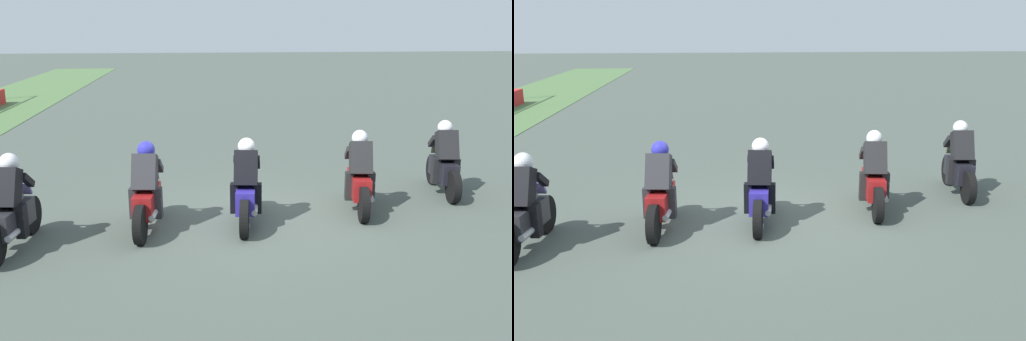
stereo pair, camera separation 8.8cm
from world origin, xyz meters
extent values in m
plane|color=#454F47|center=(0.00, 0.00, 0.00)|extent=(120.00, 120.00, 0.00)
cylinder|color=black|center=(1.93, -4.15, 0.32)|extent=(0.65, 0.22, 0.64)
cylinder|color=black|center=(0.54, -3.98, 0.32)|extent=(0.65, 0.22, 0.64)
cube|color=black|center=(1.23, -4.06, 0.50)|extent=(1.13, 0.45, 0.40)
ellipsoid|color=black|center=(1.33, -4.08, 0.80)|extent=(0.51, 0.36, 0.24)
cube|color=red|center=(0.73, -4.00, 0.52)|extent=(0.08, 0.17, 0.08)
cylinder|color=#A5A5AD|center=(0.87, -4.18, 0.37)|extent=(0.43, 0.15, 0.10)
cube|color=black|center=(1.13, -4.05, 1.02)|extent=(0.53, 0.46, 0.66)
sphere|color=silver|center=(1.35, -4.08, 1.36)|extent=(0.33, 0.33, 0.30)
cube|color=#6A724D|center=(1.73, -4.13, 0.84)|extent=(0.19, 0.28, 0.23)
cube|color=black|center=(1.14, -3.85, 0.50)|extent=(0.20, 0.16, 0.52)
cube|color=black|center=(1.09, -4.25, 0.50)|extent=(0.20, 0.16, 0.52)
cube|color=black|center=(1.53, -3.92, 1.04)|extent=(0.39, 0.15, 0.31)
cube|color=black|center=(1.49, -4.28, 1.04)|extent=(0.39, 0.15, 0.31)
cylinder|color=black|center=(1.03, -2.11, 0.32)|extent=(0.65, 0.23, 0.64)
cylinder|color=black|center=(-0.36, -1.92, 0.32)|extent=(0.65, 0.23, 0.64)
cube|color=maroon|center=(0.33, -2.02, 0.50)|extent=(1.13, 0.47, 0.40)
ellipsoid|color=maroon|center=(0.43, -2.03, 0.80)|extent=(0.52, 0.36, 0.24)
cube|color=red|center=(-0.17, -1.95, 0.52)|extent=(0.08, 0.17, 0.08)
cylinder|color=#A5A5AD|center=(-0.03, -2.13, 0.37)|extent=(0.43, 0.16, 0.10)
cube|color=black|center=(0.23, -2.00, 1.02)|extent=(0.53, 0.46, 0.66)
sphere|color=silver|center=(0.45, -2.03, 1.36)|extent=(0.34, 0.34, 0.30)
cube|color=teal|center=(0.83, -2.09, 0.84)|extent=(0.19, 0.28, 0.23)
cube|color=black|center=(0.24, -1.80, 0.50)|extent=(0.20, 0.16, 0.52)
cube|color=black|center=(0.19, -2.20, 0.50)|extent=(0.20, 0.16, 0.52)
cube|color=black|center=(0.64, -1.88, 1.04)|extent=(0.40, 0.15, 0.31)
cube|color=black|center=(0.59, -2.23, 1.04)|extent=(0.40, 0.15, 0.31)
cylinder|color=black|center=(0.50, 0.05, 0.32)|extent=(0.65, 0.22, 0.64)
cylinder|color=black|center=(-0.89, 0.24, 0.32)|extent=(0.65, 0.22, 0.64)
cube|color=#2E2692|center=(-0.20, 0.15, 0.50)|extent=(1.13, 0.46, 0.40)
ellipsoid|color=#2E2692|center=(-0.10, 0.13, 0.80)|extent=(0.52, 0.36, 0.24)
cube|color=red|center=(-0.70, 0.21, 0.52)|extent=(0.08, 0.17, 0.08)
cylinder|color=#A5A5AD|center=(-0.56, 0.03, 0.37)|extent=(0.43, 0.15, 0.10)
cube|color=black|center=(-0.30, 0.16, 1.02)|extent=(0.53, 0.46, 0.66)
sphere|color=silver|center=(-0.08, 0.13, 1.36)|extent=(0.34, 0.34, 0.30)
cube|color=slate|center=(0.30, 0.08, 0.84)|extent=(0.19, 0.28, 0.23)
cube|color=black|center=(-0.29, 0.36, 0.50)|extent=(0.20, 0.16, 0.52)
cube|color=black|center=(-0.34, -0.04, 0.50)|extent=(0.20, 0.16, 0.52)
cube|color=black|center=(0.10, 0.29, 1.04)|extent=(0.39, 0.15, 0.31)
cube|color=black|center=(0.06, -0.07, 1.04)|extent=(0.39, 0.15, 0.31)
cylinder|color=black|center=(0.40, 1.78, 0.32)|extent=(0.65, 0.20, 0.64)
cylinder|color=black|center=(-0.99, 1.91, 0.32)|extent=(0.65, 0.20, 0.64)
cube|color=maroon|center=(-0.29, 1.85, 0.50)|extent=(1.13, 0.42, 0.40)
ellipsoid|color=maroon|center=(-0.19, 1.84, 0.80)|extent=(0.51, 0.34, 0.24)
cube|color=red|center=(-0.80, 1.90, 0.52)|extent=(0.07, 0.16, 0.08)
cylinder|color=#A5A5AD|center=(-0.66, 1.72, 0.37)|extent=(0.43, 0.14, 0.10)
cube|color=#27272B|center=(-0.39, 1.86, 1.02)|extent=(0.52, 0.44, 0.66)
sphere|color=#2D2DAD|center=(-0.17, 1.84, 1.36)|extent=(0.33, 0.33, 0.30)
cube|color=gray|center=(0.21, 1.80, 0.84)|extent=(0.18, 0.27, 0.23)
cube|color=#27272B|center=(-0.39, 2.06, 0.50)|extent=(0.19, 0.16, 0.52)
cube|color=#27272B|center=(-0.43, 1.66, 0.50)|extent=(0.19, 0.16, 0.52)
cube|color=#27272B|center=(0.00, 2.00, 1.04)|extent=(0.39, 0.14, 0.31)
cube|color=#27272B|center=(-0.03, 1.64, 1.04)|extent=(0.39, 0.14, 0.31)
cylinder|color=black|center=(-0.30, 3.79, 0.32)|extent=(0.65, 0.21, 0.64)
cube|color=#25252A|center=(-1.00, 3.86, 0.50)|extent=(1.13, 0.44, 0.40)
ellipsoid|color=#25252A|center=(-0.90, 3.85, 0.80)|extent=(0.51, 0.35, 0.24)
cylinder|color=#A5A5AD|center=(-1.36, 3.74, 0.37)|extent=(0.43, 0.14, 0.10)
cube|color=black|center=(-1.10, 3.87, 1.02)|extent=(0.52, 0.45, 0.66)
sphere|color=silver|center=(-0.88, 3.85, 1.36)|extent=(0.33, 0.33, 0.30)
cube|color=#565087|center=(-0.50, 3.81, 0.84)|extent=(0.18, 0.28, 0.23)
cube|color=black|center=(-1.14, 3.68, 0.50)|extent=(0.19, 0.16, 0.52)
cube|color=black|center=(-0.70, 4.01, 1.04)|extent=(0.39, 0.14, 0.31)
cube|color=black|center=(-0.74, 3.65, 1.04)|extent=(0.39, 0.14, 0.31)
camera|label=1|loc=(-9.69, 0.97, 3.43)|focal=40.01mm
camera|label=2|loc=(-9.69, 0.88, 3.43)|focal=40.01mm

